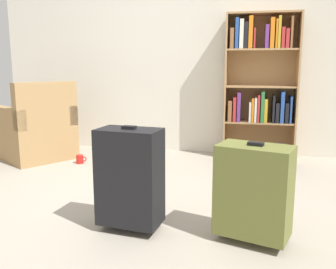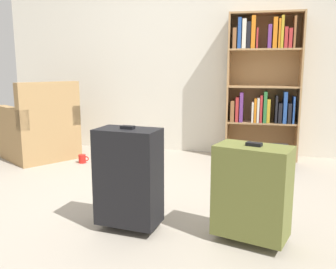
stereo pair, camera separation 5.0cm
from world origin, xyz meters
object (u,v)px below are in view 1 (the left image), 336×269
Objects in this scene: bookshelf at (260,80)px; suitcase_olive at (254,191)px; storage_box at (263,155)px; suitcase_black at (130,177)px; armchair at (38,132)px; mug at (80,159)px.

bookshelf is 2.65× the size of suitcase_olive.
suitcase_black reaches higher than storage_box.
bookshelf is at bearing 14.06° from armchair.
storage_box is 1.79m from suitcase_olive.
bookshelf is 2.44m from suitcase_black.
suitcase_black is (-0.87, -2.21, -0.55)m from bookshelf.
mug is at bearing -9.44° from armchair.
bookshelf is 2.38× the size of suitcase_black.
mug is 2.01m from storage_box.
suitcase_olive is (-0.09, -2.22, -0.58)m from bookshelf.
suitcase_black is at bearing -111.41° from bookshelf.
suitcase_black is 1.11× the size of suitcase_olive.
suitcase_black is at bearing -44.21° from armchair.
mug is at bearing -172.00° from storage_box.
suitcase_black is at bearing -54.33° from mug.
storage_box is 0.68× the size of suitcase_black.
bookshelf is 0.90m from storage_box.
armchair reaches higher than storage_box.
armchair is (-2.50, -0.63, -0.59)m from bookshelf.
suitcase_olive is at bearing -94.31° from storage_box.
storage_box is at bearing 62.67° from suitcase_black.
mug is at bearing 125.67° from suitcase_black.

